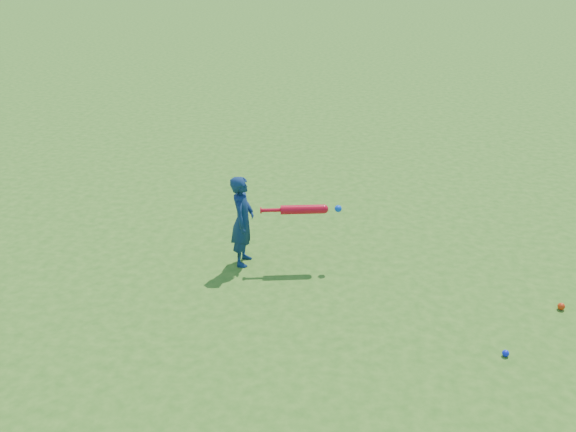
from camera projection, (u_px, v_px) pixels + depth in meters
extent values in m
plane|color=#2F6217|center=(238.00, 278.00, 6.93)|extent=(80.00, 80.00, 0.00)
imported|color=#10274D|center=(243.00, 221.00, 7.04)|extent=(0.25, 0.38, 1.04)
sphere|color=red|center=(561.00, 306.00, 6.35)|extent=(0.07, 0.07, 0.07)
sphere|color=#0C1FDC|center=(506.00, 353.00, 5.66)|extent=(0.06, 0.06, 0.06)
cylinder|color=red|center=(261.00, 210.00, 6.94)|extent=(0.03, 0.07, 0.07)
cylinder|color=red|center=(271.00, 210.00, 6.94)|extent=(0.23, 0.09, 0.04)
cylinder|color=red|center=(302.00, 209.00, 6.96)|extent=(0.48, 0.20, 0.10)
sphere|color=red|center=(324.00, 209.00, 6.97)|extent=(0.10, 0.10, 0.10)
sphere|color=blue|center=(338.00, 209.00, 6.98)|extent=(0.08, 0.08, 0.08)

